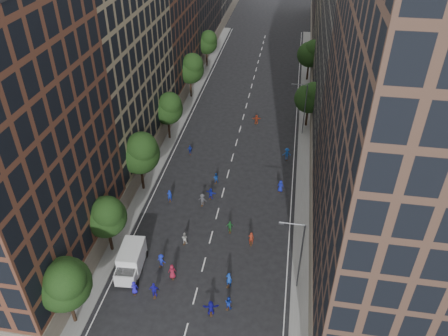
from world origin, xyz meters
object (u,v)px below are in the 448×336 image
object	(u,v)px
streetlamp_far	(304,107)
skater_2	(229,303)
skater_0	(134,288)
cargo_van	(131,261)
streetlamp_near	(299,253)
skater_1	(229,280)

from	to	relation	value
streetlamp_far	skater_2	size ratio (longest dim) A/B	5.81
skater_0	cargo_van	bearing A→B (deg)	-78.45
skater_0	streetlamp_near	bearing A→B (deg)	179.57
cargo_van	skater_1	bearing A→B (deg)	-6.33
skater_0	skater_1	distance (m)	10.11
skater_1	cargo_van	bearing A→B (deg)	16.17
skater_1	streetlamp_near	bearing A→B (deg)	-153.12
streetlamp_far	cargo_van	distance (m)	38.40
streetlamp_far	skater_0	world-z (taller)	streetlamp_far
skater_0	skater_2	bearing A→B (deg)	165.87
streetlamp_far	skater_1	bearing A→B (deg)	-101.70
skater_0	streetlamp_far	bearing A→B (deg)	-127.32
streetlamp_near	skater_2	xyz separation A→B (m)	(-6.64, -3.91, -4.39)
streetlamp_near	skater_1	size ratio (longest dim) A/B	4.76
skater_1	skater_2	xyz separation A→B (m)	(0.41, -2.85, -0.17)
skater_1	skater_0	bearing A→B (deg)	33.27
cargo_van	streetlamp_near	bearing A→B (deg)	-2.16
cargo_van	skater_1	world-z (taller)	cargo_van
cargo_van	skater_0	world-z (taller)	cargo_van
cargo_van	skater_2	bearing A→B (deg)	-20.01
streetlamp_near	skater_0	bearing A→B (deg)	-167.75
cargo_van	skater_1	size ratio (longest dim) A/B	2.92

